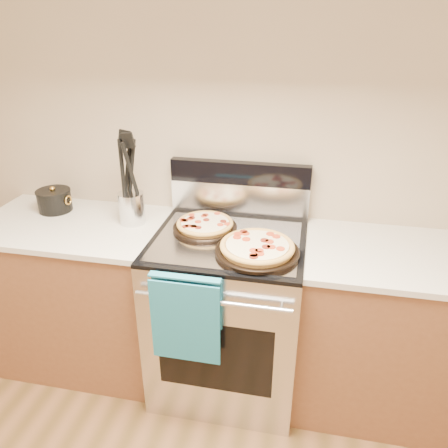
% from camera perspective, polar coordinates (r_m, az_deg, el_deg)
% --- Properties ---
extents(wall_back, '(4.00, 0.00, 4.00)m').
position_cam_1_polar(wall_back, '(2.35, 2.33, 11.39)').
color(wall_back, tan).
rests_on(wall_back, ground).
extents(range_body, '(0.76, 0.68, 0.90)m').
position_cam_1_polar(range_body, '(2.43, 0.56, -11.79)').
color(range_body, '#B7B7BC').
rests_on(range_body, ground).
extents(oven_window, '(0.56, 0.01, 0.40)m').
position_cam_1_polar(oven_window, '(2.18, -1.22, -17.03)').
color(oven_window, black).
rests_on(oven_window, range_body).
extents(cooktop, '(0.76, 0.68, 0.02)m').
position_cam_1_polar(cooktop, '(2.18, 0.61, -2.14)').
color(cooktop, black).
rests_on(cooktop, range_body).
extents(backsplash_lower, '(0.76, 0.06, 0.18)m').
position_cam_1_polar(backsplash_lower, '(2.42, 2.03, 3.32)').
color(backsplash_lower, silver).
rests_on(backsplash_lower, cooktop).
extents(backsplash_upper, '(0.76, 0.06, 0.12)m').
position_cam_1_polar(backsplash_upper, '(2.36, 2.09, 6.69)').
color(backsplash_upper, black).
rests_on(backsplash_upper, backsplash_lower).
extents(oven_handle, '(0.70, 0.03, 0.03)m').
position_cam_1_polar(oven_handle, '(1.93, -1.58, -10.14)').
color(oven_handle, silver).
rests_on(oven_handle, range_body).
extents(dish_towel, '(0.32, 0.05, 0.42)m').
position_cam_1_polar(dish_towel, '(2.01, -4.95, -12.02)').
color(dish_towel, '#1B6B8A').
rests_on(dish_towel, oven_handle).
extents(foil_sheet, '(0.70, 0.55, 0.01)m').
position_cam_1_polar(foil_sheet, '(2.15, 0.46, -2.20)').
color(foil_sheet, gray).
rests_on(foil_sheet, cooktop).
extents(cabinet_left, '(1.00, 0.62, 0.88)m').
position_cam_1_polar(cabinet_left, '(2.73, -17.96, -8.76)').
color(cabinet_left, brown).
rests_on(cabinet_left, ground).
extents(countertop_left, '(1.02, 0.64, 0.03)m').
position_cam_1_polar(countertop_left, '(2.51, -19.34, -0.13)').
color(countertop_left, beige).
rests_on(countertop_left, cabinet_left).
extents(cabinet_right, '(1.00, 0.62, 0.88)m').
position_cam_1_polar(cabinet_right, '(2.49, 21.61, -13.24)').
color(cabinet_right, brown).
rests_on(cabinet_right, ground).
extents(countertop_right, '(1.02, 0.64, 0.03)m').
position_cam_1_polar(countertop_right, '(2.24, 23.47, -4.06)').
color(countertop_right, beige).
rests_on(countertop_right, cabinet_right).
extents(pepperoni_pizza_back, '(0.36, 0.36, 0.04)m').
position_cam_1_polar(pepperoni_pizza_back, '(2.25, -2.50, -0.14)').
color(pepperoni_pizza_back, '#BD8539').
rests_on(pepperoni_pizza_back, foil_sheet).
extents(pepperoni_pizza_front, '(0.51, 0.51, 0.05)m').
position_cam_1_polar(pepperoni_pizza_front, '(2.03, 4.36, -3.18)').
color(pepperoni_pizza_front, '#BD8539').
rests_on(pepperoni_pizza_front, foil_sheet).
extents(utensil_crock, '(0.14, 0.14, 0.17)m').
position_cam_1_polar(utensil_crock, '(2.38, -11.95, 2.07)').
color(utensil_crock, silver).
rests_on(utensil_crock, countertop_left).
extents(saucepan, '(0.21, 0.21, 0.11)m').
position_cam_1_polar(saucepan, '(2.68, -21.25, 2.79)').
color(saucepan, black).
rests_on(saucepan, countertop_left).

